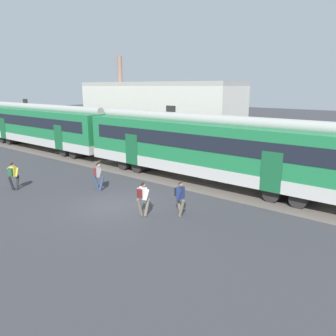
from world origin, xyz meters
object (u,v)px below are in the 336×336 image
Objects in this scene: pedestrian_navy at (180,196)px; pedestrian_white at (143,196)px; pedestrian_grey at (98,174)px; commuter_train at (112,135)px; pedestrian_yellow at (13,174)px.

pedestrian_white is at bearing -139.74° from pedestrian_navy.
pedestrian_white is (4.71, -1.25, 0.00)m from pedestrian_grey.
commuter_train is at bearing 130.75° from pedestrian_grey.
pedestrian_yellow is (0.69, -8.47, -1.26)m from commuter_train.
commuter_train is 22.83× the size of pedestrian_yellow.
commuter_train is at bearing 144.55° from pedestrian_white.
commuter_train is 7.27m from pedestrian_grey.
pedestrian_navy is (1.34, 1.13, 0.00)m from pedestrian_white.
pedestrian_yellow and pedestrian_navy have the same top height.
pedestrian_navy is at bearing -27.36° from commuter_train.
pedestrian_white is (8.69, 1.79, 0.00)m from pedestrian_yellow.
pedestrian_grey is (4.68, -5.43, -1.26)m from commuter_train.
pedestrian_grey is at bearing 178.86° from pedestrian_navy.
pedestrian_grey is at bearing 165.08° from pedestrian_white.
pedestrian_grey is 1.00× the size of pedestrian_white.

